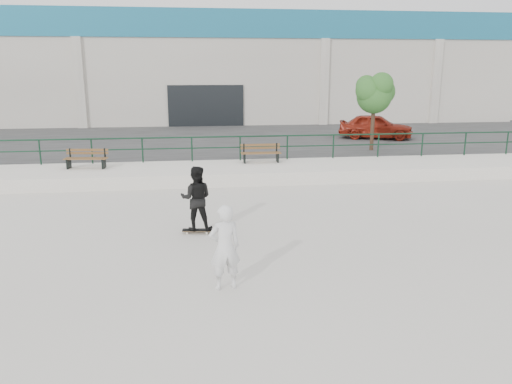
{
  "coord_description": "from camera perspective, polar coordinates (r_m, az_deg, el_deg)",
  "views": [
    {
      "loc": [
        -0.97,
        -9.74,
        4.22
      ],
      "look_at": [
        0.54,
        2.0,
        1.29
      ],
      "focal_mm": 35.0,
      "sensor_mm": 36.0,
      "label": 1
    }
  ],
  "objects": [
    {
      "name": "railing",
      "position": [
        20.78,
        -4.59,
        5.6
      ],
      "size": [
        28.0,
        0.06,
        1.03
      ],
      "color": "#133421",
      "rests_on": "ledge"
    },
    {
      "name": "seated_skater",
      "position": [
        9.75,
        -3.59,
        -6.34
      ],
      "size": [
        0.69,
        0.52,
        1.71
      ],
      "primitive_type": "imported",
      "rotation": [
        0.0,
        0.0,
        3.34
      ],
      "color": "silver",
      "rests_on": "ground"
    },
    {
      "name": "bench_left",
      "position": [
        20.3,
        -18.81,
        3.63
      ],
      "size": [
        1.66,
        0.65,
        0.74
      ],
      "rotation": [
        0.0,
        0.0,
        -0.11
      ],
      "color": "brown",
      "rests_on": "ledge"
    },
    {
      "name": "red_car",
      "position": [
        28.28,
        13.51,
        7.31
      ],
      "size": [
        4.27,
        2.87,
        1.35
      ],
      "primitive_type": "imported",
      "rotation": [
        0.0,
        0.0,
        1.22
      ],
      "color": "maroon",
      "rests_on": "parking_strip"
    },
    {
      "name": "ledge",
      "position": [
        19.67,
        -4.34,
        2.19
      ],
      "size": [
        30.0,
        3.0,
        0.5
      ],
      "primitive_type": "cube",
      "color": "silver",
      "rests_on": "ground"
    },
    {
      "name": "standing_skater",
      "position": [
        13.07,
        -6.85,
        -0.73
      ],
      "size": [
        0.9,
        0.74,
        1.7
      ],
      "primitive_type": "imported",
      "rotation": [
        0.0,
        0.0,
        3.02
      ],
      "color": "black",
      "rests_on": "skateboard"
    },
    {
      "name": "parking_strip",
      "position": [
        28.04,
        -5.29,
        5.68
      ],
      "size": [
        60.0,
        14.0,
        0.5
      ],
      "primitive_type": "cube",
      "color": "#303030",
      "rests_on": "ground"
    },
    {
      "name": "tree",
      "position": [
        24.04,
        13.43,
        11.05
      ],
      "size": [
        2.02,
        1.79,
        3.59
      ],
      "color": "#443422",
      "rests_on": "parking_strip"
    },
    {
      "name": "skateboard",
      "position": [
        13.31,
        -6.74,
        -4.37
      ],
      "size": [
        0.8,
        0.28,
        0.09
      ],
      "rotation": [
        0.0,
        0.0,
        -0.11
      ],
      "color": "black",
      "rests_on": "ground"
    },
    {
      "name": "ground",
      "position": [
        10.66,
        -1.51,
        -9.44
      ],
      "size": [
        120.0,
        120.0,
        0.0
      ],
      "primitive_type": "plane",
      "color": "#B6B0A6",
      "rests_on": "ground"
    },
    {
      "name": "commercial_building",
      "position": [
        41.75,
        -6.18,
        14.28
      ],
      "size": [
        44.2,
        16.33,
        8.0
      ],
      "color": "silver",
      "rests_on": "ground"
    },
    {
      "name": "bench_right",
      "position": [
        20.47,
        0.55,
        4.46
      ],
      "size": [
        1.64,
        0.5,
        0.75
      ],
      "rotation": [
        0.0,
        0.0,
        -0.01
      ],
      "color": "brown",
      "rests_on": "ledge"
    }
  ]
}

